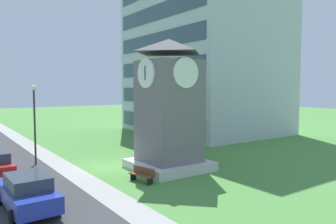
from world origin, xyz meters
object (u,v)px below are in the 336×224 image
(tree_by_building, at_px, (165,111))
(parked_car_blue, at_px, (27,192))
(street_lamp, at_px, (34,116))
(clock_tower, at_px, (169,112))
(park_bench, at_px, (142,175))

(tree_by_building, height_order, parked_car_blue, tree_by_building)
(street_lamp, xyz_separation_m, tree_by_building, (1.80, 10.43, 0.06))
(clock_tower, height_order, parked_car_blue, clock_tower)
(clock_tower, xyz_separation_m, park_bench, (1.67, -3.17, -3.50))
(park_bench, distance_m, street_lamp, 9.92)
(street_lamp, relative_size, tree_by_building, 1.07)
(clock_tower, relative_size, parked_car_blue, 1.86)
(park_bench, xyz_separation_m, parked_car_blue, (0.81, -6.63, 0.40))
(clock_tower, bearing_deg, tree_by_building, 147.71)
(clock_tower, xyz_separation_m, tree_by_building, (-4.97, 3.14, -0.26))
(park_bench, distance_m, parked_car_blue, 6.69)
(street_lamp, height_order, parked_car_blue, street_lamp)
(clock_tower, bearing_deg, parked_car_blue, -75.75)
(tree_by_building, xyz_separation_m, parked_car_blue, (7.46, -12.94, -2.83))
(clock_tower, distance_m, parked_car_blue, 10.57)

